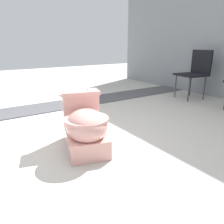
# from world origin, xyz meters

# --- Properties ---
(ground_plane) EXTENTS (14.00, 14.00, 0.00)m
(ground_plane) POSITION_xyz_m (0.00, 0.00, 0.00)
(ground_plane) COLOR #B7B2A8
(gravel_strip) EXTENTS (0.56, 8.00, 0.01)m
(gravel_strip) POSITION_xyz_m (-1.34, 0.50, 0.01)
(gravel_strip) COLOR #4C4C51
(gravel_strip) RESTS_ON ground
(toilet) EXTENTS (0.71, 0.53, 0.52)m
(toilet) POSITION_xyz_m (0.20, 0.11, 0.22)
(toilet) COLOR #E09E93
(toilet) RESTS_ON ground
(folding_chair_left) EXTENTS (0.51, 0.51, 0.83)m
(folding_chair_left) POSITION_xyz_m (-0.51, 2.63, 0.51)
(folding_chair_left) COLOR black
(folding_chair_left) RESTS_ON ground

